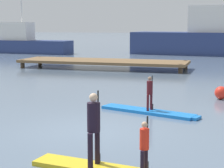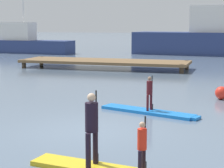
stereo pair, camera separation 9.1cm
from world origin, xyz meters
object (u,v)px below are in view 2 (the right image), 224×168
(paddler_child_solo, at_px, (150,91))
(fishing_boat_green_midground, at_px, (25,43))
(mooring_buoy_near, at_px, (222,93))
(paddleboard_near, at_px, (149,112))
(fishing_boat_white_large, at_px, (210,38))
(paddler_child_front, at_px, (142,145))
(paddler_adult, at_px, (92,125))

(paddler_child_solo, xyz_separation_m, fishing_boat_green_midground, (-17.93, 23.97, 0.32))
(fishing_boat_green_midground, distance_m, mooring_buoy_near, 28.86)
(fishing_boat_green_midground, height_order, mooring_buoy_near, fishing_boat_green_midground)
(paddleboard_near, relative_size, paddler_child_solo, 3.03)
(paddleboard_near, xyz_separation_m, fishing_boat_white_large, (0.20, 26.88, 1.53))
(paddleboard_near, bearing_deg, paddler_child_front, -79.42)
(paddler_child_solo, relative_size, fishing_boat_green_midground, 0.12)
(paddler_adult, height_order, fishing_boat_green_midground, fishing_boat_green_midground)
(paddler_child_front, xyz_separation_m, fishing_boat_green_midground, (-18.99, 29.72, 0.38))
(paddler_child_solo, bearing_deg, mooring_buoy_near, 56.35)
(paddleboard_near, distance_m, fishing_boat_white_large, 26.93)
(paddleboard_near, xyz_separation_m, paddler_child_solo, (0.01, 0.01, 0.69))
(paddler_child_front, bearing_deg, paddler_adult, 172.51)
(paddler_child_front, bearing_deg, mooring_buoy_near, 82.82)
(paddleboard_near, distance_m, fishing_boat_green_midground, 29.95)
(fishing_boat_white_large, height_order, fishing_boat_green_midground, fishing_boat_white_large)
(fishing_boat_green_midground, relative_size, mooring_buoy_near, 19.20)
(paddler_child_solo, distance_m, paddler_adult, 5.61)
(paddler_adult, xyz_separation_m, mooring_buoy_near, (2.21, 8.92, -0.70))
(fishing_boat_green_midground, bearing_deg, paddler_child_solo, -53.20)
(paddler_child_solo, xyz_separation_m, paddler_child_front, (1.06, -5.75, -0.06))
(paddler_adult, height_order, mooring_buoy_near, paddler_adult)
(paddler_child_solo, bearing_deg, fishing_boat_green_midground, 126.80)
(fishing_boat_white_large, distance_m, fishing_boat_green_midground, 18.36)
(paddler_adult, height_order, fishing_boat_white_large, fishing_boat_white_large)
(mooring_buoy_near, bearing_deg, paddler_child_front, -97.18)
(paddleboard_near, bearing_deg, mooring_buoy_near, 56.27)
(paddleboard_near, xyz_separation_m, mooring_buoy_near, (2.21, 3.32, 0.21))
(paddleboard_near, relative_size, paddler_child_front, 3.17)
(paddler_child_front, bearing_deg, fishing_boat_white_large, 91.53)
(paddler_child_front, relative_size, fishing_boat_white_large, 0.08)
(fishing_boat_white_large, bearing_deg, paddleboard_near, -90.43)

